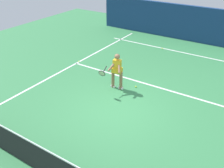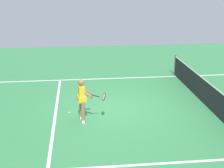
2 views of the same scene
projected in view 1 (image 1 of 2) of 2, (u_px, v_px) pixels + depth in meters
ground_plane at (118, 109)px, 9.37m from camera, size 24.01×24.01×0.00m
court_back_wall at (195, 24)px, 15.39m from camera, size 12.93×0.24×2.14m
baseline_marking at (181, 52)px, 14.30m from camera, size 8.93×0.10×0.01m
service_line_marking at (146, 84)px, 11.07m from camera, size 7.93×0.10×0.01m
sideline_right_marking at (42, 82)px, 11.25m from camera, size 0.10×16.47×0.01m
court_net at (44, 161)px, 6.46m from camera, size 8.61×0.08×1.08m
tennis_player at (117, 70)px, 10.33m from camera, size 0.71×1.02×1.55m
tennis_ball_near at (136, 87)px, 10.78m from camera, size 0.07×0.07×0.07m
tennis_ball_mid at (162, 48)px, 14.72m from camera, size 0.07×0.07×0.07m
tennis_ball_far at (79, 61)px, 13.10m from camera, size 0.07×0.07×0.07m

